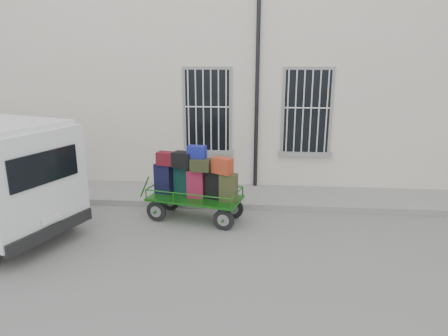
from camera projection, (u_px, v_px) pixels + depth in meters
name	position (u px, v px, depth m)	size (l,w,h in m)	color
ground	(209.00, 231.00, 8.66)	(80.00, 80.00, 0.00)	slate
building	(229.00, 79.00, 13.16)	(24.00, 5.15, 6.00)	beige
sidewalk	(219.00, 195.00, 10.75)	(24.00, 1.70, 0.15)	gray
luggage_cart	(194.00, 182.00, 9.11)	(2.54, 1.41, 1.75)	black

